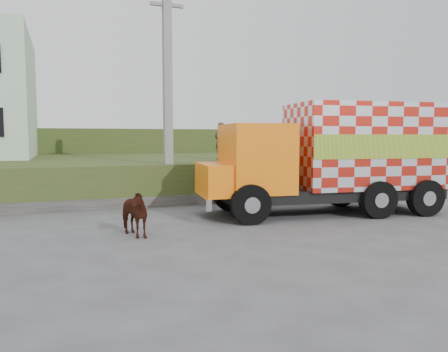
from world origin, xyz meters
name	(u,v)px	position (x,y,z in m)	size (l,w,h in m)	color
ground	(241,226)	(0.00, 0.00, 0.00)	(120.00, 120.00, 0.00)	#474749
embankment	(164,172)	(0.00, 10.00, 0.75)	(40.00, 12.00, 1.50)	#254E1A
embankment_far	(129,150)	(0.00, 22.00, 1.50)	(40.00, 12.00, 3.00)	#254E1A
retaining_strip	(144,202)	(-2.00, 4.20, 0.20)	(16.00, 0.50, 0.40)	#595651
utility_pole	(168,93)	(-1.00, 4.60, 4.08)	(1.20, 0.30, 8.00)	gray
cargo_truck	(335,157)	(3.67, 0.90, 1.84)	(8.24, 3.58, 3.56)	black
cow	(131,213)	(-3.10, -0.25, 0.59)	(0.64, 1.40, 1.18)	#37200D
pedestrian	(220,141)	(1.95, 7.15, 2.32)	(0.60, 0.39, 1.63)	#2A2825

